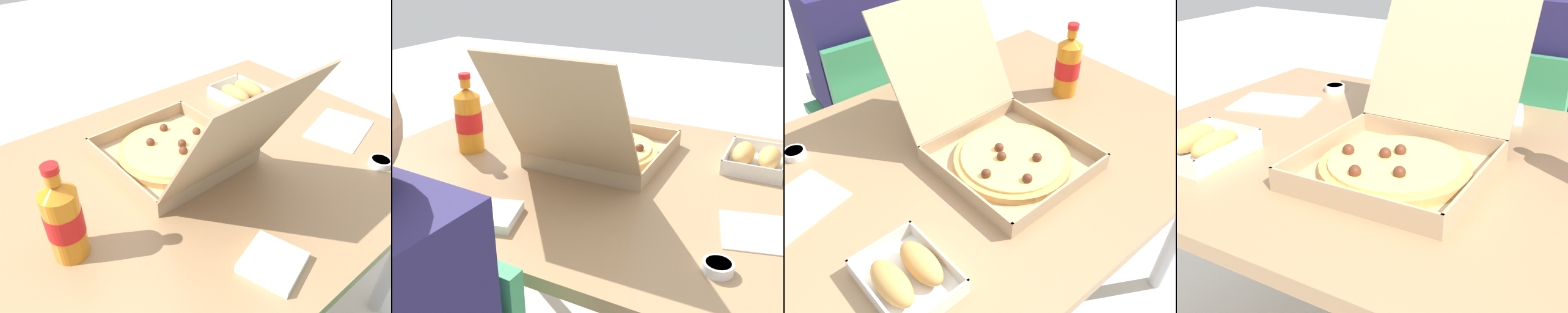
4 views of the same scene
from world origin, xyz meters
TOP-DOWN VIEW (x-y plane):
  - dining_table at (0.00, 0.00)m, footprint 1.26×0.90m
  - chair at (0.04, 0.69)m, footprint 0.42×0.42m
  - diner_person at (0.04, 0.74)m, footprint 0.37×0.42m
  - pizza_box_open at (0.03, -0.05)m, footprint 0.35×0.51m
  - bread_side_box at (-0.36, -0.21)m, footprint 0.15×0.19m
  - paper_menu at (-0.45, 0.12)m, footprint 0.24×0.20m
  - napkin_pile at (0.09, 0.33)m, footprint 0.14×0.14m
  - dipping_sauce_cup at (-0.38, 0.29)m, footprint 0.06×0.06m

SIDE VIEW (x-z plane):
  - chair at x=0.04m, z-range 0.06..0.89m
  - dining_table at x=0.00m, z-range 0.29..1.01m
  - diner_person at x=0.04m, z-range 0.11..1.26m
  - paper_menu at x=-0.45m, z-range 0.72..0.73m
  - napkin_pile at x=0.09m, z-range 0.72..0.74m
  - dipping_sauce_cup at x=-0.38m, z-range 0.72..0.74m
  - bread_side_box at x=-0.36m, z-range 0.72..0.78m
  - pizza_box_open at x=0.03m, z-range 0.60..0.94m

